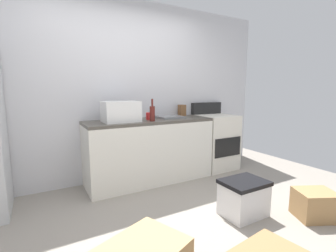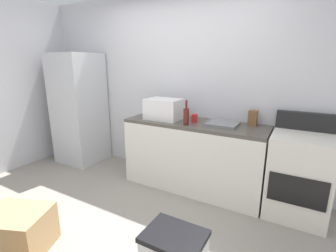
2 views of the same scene
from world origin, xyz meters
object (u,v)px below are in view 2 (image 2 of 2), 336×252
knife_block (253,118)px  coffee_mug (194,118)px  refrigerator (79,109)px  stove_oven (298,174)px  cardboard_box_large (17,231)px  wine_bottle (186,116)px  microwave (164,109)px

knife_block → coffee_mug: bearing=-164.5°
refrigerator → stove_oven: 3.30m
coffee_mug → cardboard_box_large: coffee_mug is taller
refrigerator → cardboard_box_large: (1.15, -1.76, -0.71)m
wine_bottle → cardboard_box_large: (-0.87, -1.64, -0.82)m
wine_bottle → coffee_mug: (0.03, 0.18, -0.06)m
microwave → coffee_mug: microwave is taller
microwave → wine_bottle: (0.39, -0.14, -0.03)m
stove_oven → knife_block: stove_oven is taller
coffee_mug → wine_bottle: bearing=-99.8°
stove_oven → coffee_mug: (-1.23, 0.00, 0.48)m
microwave → knife_block: 1.12m
stove_oven → wine_bottle: size_ratio=3.67×
coffee_mug → refrigerator: bearing=-178.4°
refrigerator → wine_bottle: 2.02m
refrigerator → coffee_mug: size_ratio=17.80×
microwave → cardboard_box_large: (-0.48, -1.78, -0.85)m
coffee_mug → knife_block: 0.70m
microwave → knife_block: size_ratio=2.56×
coffee_mug → cardboard_box_large: size_ratio=0.18×
stove_oven → microwave: microwave is taller
refrigerator → stove_oven: (3.27, 0.06, -0.42)m
refrigerator → wine_bottle: bearing=-3.5°
refrigerator → cardboard_box_large: size_ratio=3.26×
wine_bottle → cardboard_box_large: bearing=-117.9°
coffee_mug → cardboard_box_large: bearing=-116.3°
stove_oven → wine_bottle: 1.38m
microwave → cardboard_box_large: microwave is taller
microwave → coffee_mug: bearing=5.6°
refrigerator → wine_bottle: refrigerator is taller
wine_bottle → microwave: bearing=160.3°
wine_bottle → knife_block: (0.71, 0.37, -0.02)m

